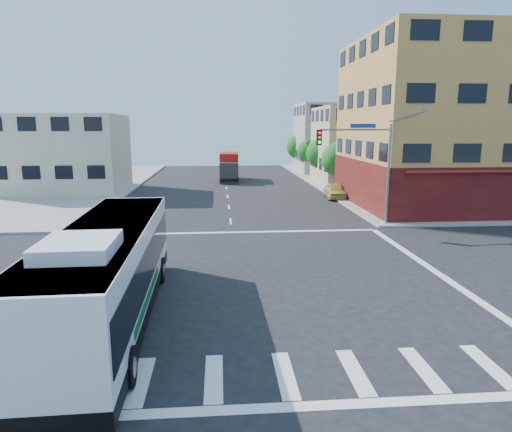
{
  "coord_description": "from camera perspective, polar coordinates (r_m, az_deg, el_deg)",
  "views": [
    {
      "loc": [
        -0.75,
        -19.58,
        6.88
      ],
      "look_at": [
        1.19,
        4.72,
        2.03
      ],
      "focal_mm": 32.0,
      "sensor_mm": 36.0,
      "label": 1
    }
  ],
  "objects": [
    {
      "name": "street_tree_a",
      "position": [
        49.27,
        10.4,
        7.25
      ],
      "size": [
        3.6,
        3.6,
        5.53
      ],
      "color": "#3A2615",
      "rests_on": "ground"
    },
    {
      "name": "street_tree_b",
      "position": [
        57.01,
        8.33,
        8.0
      ],
      "size": [
        3.8,
        3.8,
        5.79
      ],
      "color": "#3A2615",
      "rests_on": "ground"
    },
    {
      "name": "corner_building_ne",
      "position": [
        43.35,
        24.31,
        8.97
      ],
      "size": [
        18.1,
        15.44,
        14.0
      ],
      "color": "#BC8F43",
      "rests_on": "ground"
    },
    {
      "name": "transit_bus",
      "position": [
        16.71,
        -17.99,
        -6.69
      ],
      "size": [
        3.16,
        13.13,
        3.87
      ],
      "rotation": [
        0.0,
        0.0,
        0.02
      ],
      "color": "black",
      "rests_on": "ground"
    },
    {
      "name": "building_east_near",
      "position": [
        56.47,
        13.88,
        8.53
      ],
      "size": [
        12.06,
        10.06,
        9.0
      ],
      "color": "#BEAD91",
      "rests_on": "ground"
    },
    {
      "name": "street_tree_d",
      "position": [
        72.68,
        5.51,
        8.85
      ],
      "size": [
        4.0,
        4.0,
        6.03
      ],
      "color": "#3A2615",
      "rests_on": "ground"
    },
    {
      "name": "sidewalk_ne",
      "position": [
        65.6,
        28.55,
        3.94
      ],
      "size": [
        50.0,
        50.0,
        0.15
      ],
      "primitive_type": "cube",
      "color": "#99968E",
      "rests_on": "ground"
    },
    {
      "name": "street_tree_c",
      "position": [
        64.84,
        6.75,
        8.17
      ],
      "size": [
        3.4,
        3.4,
        5.29
      ],
      "color": "#3A2615",
      "rests_on": "ground"
    },
    {
      "name": "building_east_far",
      "position": [
        69.87,
        10.26,
        9.55
      ],
      "size": [
        12.06,
        10.06,
        10.0
      ],
      "color": "gray",
      "rests_on": "ground"
    },
    {
      "name": "box_truck",
      "position": [
        57.93,
        -3.37,
        6.09
      ],
      "size": [
        2.5,
        7.73,
        3.45
      ],
      "rotation": [
        0.0,
        0.0,
        -0.03
      ],
      "color": "#28282E",
      "rests_on": "ground"
    },
    {
      "name": "signal_mast_ne",
      "position": [
        31.82,
        13.55,
        7.53
      ],
      "size": [
        7.91,
        1.13,
        8.07
      ],
      "color": "slate",
      "rests_on": "ground"
    },
    {
      "name": "ground",
      "position": [
        20.77,
        -2.27,
        -8.1
      ],
      "size": [
        120.0,
        120.0,
        0.0
      ],
      "primitive_type": "plane",
      "color": "black",
      "rests_on": "ground"
    },
    {
      "name": "building_west",
      "position": [
        52.24,
        -22.91,
        7.23
      ],
      "size": [
        12.06,
        10.06,
        8.0
      ],
      "color": "beige",
      "rests_on": "ground"
    },
    {
      "name": "parked_car",
      "position": [
        44.35,
        9.82,
        3.14
      ],
      "size": [
        2.08,
        4.46,
        1.48
      ],
      "primitive_type": "imported",
      "rotation": [
        0.0,
        0.0,
        -0.08
      ],
      "color": "tan",
      "rests_on": "ground"
    }
  ]
}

